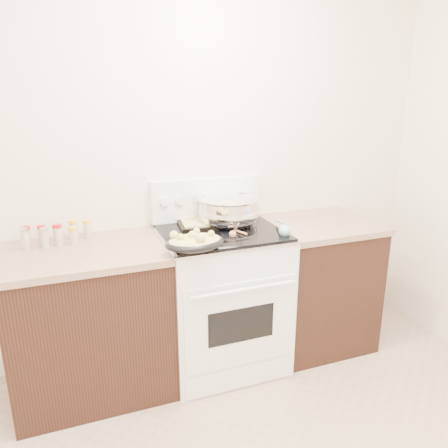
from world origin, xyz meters
name	(u,v)px	position (x,y,z in m)	size (l,w,h in m)	color
room_shell	(283,125)	(0.00, 0.00, 1.70)	(4.10, 3.60, 2.75)	white
counter_left	(92,321)	(-0.48, 1.43, 0.46)	(0.93, 0.67, 0.92)	black
counter_right	(316,282)	(1.08, 1.43, 0.46)	(0.73, 0.67, 0.92)	black
kitchen_range	(221,295)	(0.35, 1.42, 0.49)	(0.78, 0.73, 1.22)	white
mixing_bowl	(229,211)	(0.44, 1.53, 1.04)	(0.41, 0.41, 0.24)	silver
roasting_pan	(195,242)	(0.09, 1.14, 0.99)	(0.35, 0.26, 0.11)	black
baking_sheet	(211,221)	(0.34, 1.58, 0.96)	(0.46, 0.35, 0.06)	black
wooden_spoon	(233,232)	(0.39, 1.32, 0.95)	(0.11, 0.25, 0.04)	tan
blue_ladle	(284,229)	(0.68, 1.21, 0.97)	(0.10, 0.26, 0.09)	#89B9CC
spice_jars	(56,234)	(-0.63, 1.59, 0.98)	(0.39, 0.15, 0.13)	#BFB28C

